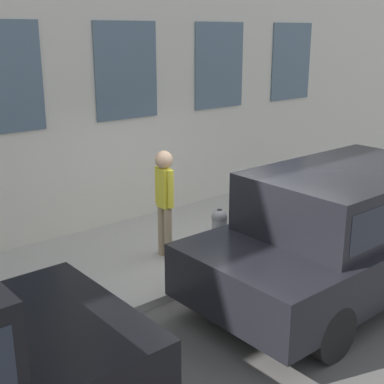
# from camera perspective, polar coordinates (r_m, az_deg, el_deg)

# --- Properties ---
(ground_plane) EXTENTS (80.00, 80.00, 0.00)m
(ground_plane) POSITION_cam_1_polar(r_m,az_deg,el_deg) (8.36, 4.90, -8.82)
(ground_plane) COLOR #514F4C
(sidewalk) EXTENTS (2.94, 60.00, 0.12)m
(sidewalk) POSITION_cam_1_polar(r_m,az_deg,el_deg) (9.34, -1.47, -5.51)
(sidewalk) COLOR #9E9B93
(sidewalk) RESTS_ON ground_plane
(fire_hydrant) EXTENTS (0.33, 0.44, 0.81)m
(fire_hydrant) POSITION_cam_1_polar(r_m,az_deg,el_deg) (8.50, 2.92, -4.39)
(fire_hydrant) COLOR gray
(fire_hydrant) RESTS_ON sidewalk
(person) EXTENTS (0.42, 0.28, 1.74)m
(person) POSITION_cam_1_polar(r_m,az_deg,el_deg) (8.34, -2.96, -0.23)
(person) COLOR #998466
(person) RESTS_ON sidewalk
(parked_truck_charcoal_near) EXTENTS (2.06, 4.65, 1.82)m
(parked_truck_charcoal_near) POSITION_cam_1_polar(r_m,az_deg,el_deg) (7.75, 16.03, -3.31)
(parked_truck_charcoal_near) COLOR black
(parked_truck_charcoal_near) RESTS_ON ground_plane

